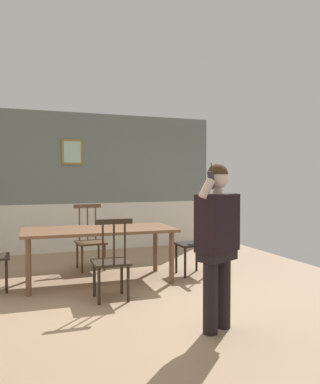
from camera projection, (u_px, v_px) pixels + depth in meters
name	position (u px, v px, depth m)	size (l,w,h in m)	color
ground_plane	(116.00, 295.00, 4.93)	(6.98, 6.98, 0.00)	#9E7F60
room_back_partition	(76.00, 185.00, 7.84)	(5.77, 0.17, 2.75)	slate
dining_table	(99.00, 234.00, 5.52)	(2.13, 1.04, 0.76)	brown
chair_near_window	(193.00, 243.00, 5.98)	(0.44, 0.44, 0.95)	black
chair_by_doorway	(90.00, 239.00, 6.35)	(0.47, 0.47, 1.03)	#513823
chair_opposite_corner	(111.00, 261.00, 4.71)	(0.45, 0.45, 0.99)	#2D2319
person_figure	(218.00, 236.00, 3.76)	(0.53, 0.39, 1.61)	black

